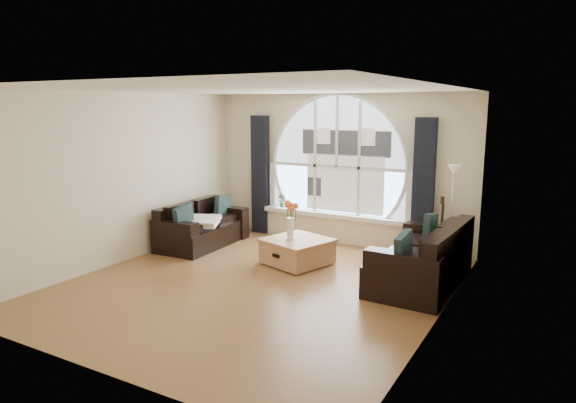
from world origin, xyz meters
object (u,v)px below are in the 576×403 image
object	(u,v)px
sofa_left	(202,224)
sofa_right	(421,257)
coffee_chest	(297,250)
potted_plant	(281,200)
floor_lamp	(451,216)
vase_flowers	(290,215)
guitar	(442,228)

from	to	relation	value
sofa_left	sofa_right	distance (m)	3.98
coffee_chest	potted_plant	bearing A→B (deg)	145.65
coffee_chest	floor_lamp	xyz separation A→B (m)	(2.12, 1.11, 0.58)
vase_flowers	potted_plant	distance (m)	1.92
coffee_chest	sofa_left	bearing A→B (deg)	-166.24
potted_plant	sofa_left	bearing A→B (deg)	-121.95
sofa_right	coffee_chest	distance (m)	1.97
sofa_left	guitar	world-z (taller)	guitar
sofa_left	vase_flowers	size ratio (longest dim) A/B	2.44
sofa_right	vase_flowers	distance (m)	2.09
sofa_right	vase_flowers	size ratio (longest dim) A/B	2.79
vase_flowers	potted_plant	bearing A→B (deg)	124.35
sofa_right	floor_lamp	distance (m)	1.18
floor_lamp	sofa_left	bearing A→B (deg)	-166.92
guitar	vase_flowers	bearing A→B (deg)	-156.70
sofa_right	potted_plant	xyz separation A→B (m)	(-3.12, 1.50, 0.28)
coffee_chest	vase_flowers	xyz separation A→B (m)	(-0.09, -0.07, 0.57)
sofa_left	floor_lamp	xyz separation A→B (m)	(4.14, 0.96, 0.40)
sofa_right	sofa_left	bearing A→B (deg)	-179.38
potted_plant	guitar	bearing A→B (deg)	-1.87
potted_plant	vase_flowers	bearing A→B (deg)	-55.65
guitar	potted_plant	distance (m)	3.10
vase_flowers	coffee_chest	bearing A→B (deg)	40.21
coffee_chest	potted_plant	world-z (taller)	potted_plant
sofa_left	sofa_right	xyz separation A→B (m)	(3.97, -0.14, 0.00)
sofa_left	sofa_right	size ratio (longest dim) A/B	0.87
sofa_right	potted_plant	distance (m)	3.48
floor_lamp	potted_plant	xyz separation A→B (m)	(-3.29, 0.40, -0.12)
sofa_left	vase_flowers	distance (m)	1.98
sofa_right	floor_lamp	world-z (taller)	floor_lamp
potted_plant	floor_lamp	bearing A→B (deg)	-6.91
sofa_right	floor_lamp	xyz separation A→B (m)	(0.17, 1.10, 0.40)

